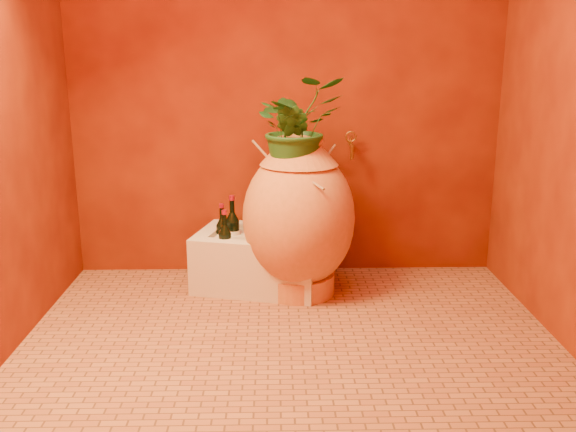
{
  "coord_description": "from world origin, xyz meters",
  "views": [
    {
      "loc": [
        -0.07,
        -2.75,
        1.33
      ],
      "look_at": [
        -0.0,
        0.35,
        0.51
      ],
      "focal_mm": 40.0,
      "sensor_mm": 36.0,
      "label": 1
    }
  ],
  "objects_px": {
    "wine_bottle_a": "(225,244)",
    "wine_bottle_b": "(222,236)",
    "wine_bottle_c": "(233,233)",
    "amphora": "(299,217)",
    "stone_basin": "(260,261)",
    "wall_tap": "(351,144)"
  },
  "relations": [
    {
      "from": "wine_bottle_a",
      "to": "wine_bottle_c",
      "type": "relative_size",
      "value": 0.88
    },
    {
      "from": "wine_bottle_c",
      "to": "wall_tap",
      "type": "relative_size",
      "value": 2.21
    },
    {
      "from": "amphora",
      "to": "stone_basin",
      "type": "relative_size",
      "value": 1.12
    },
    {
      "from": "amphora",
      "to": "wine_bottle_c",
      "type": "xyz_separation_m",
      "value": [
        -0.37,
        0.18,
        -0.14
      ]
    },
    {
      "from": "wine_bottle_a",
      "to": "wine_bottle_c",
      "type": "xyz_separation_m",
      "value": [
        0.03,
        0.17,
        0.01
      ]
    },
    {
      "from": "amphora",
      "to": "wine_bottle_b",
      "type": "height_order",
      "value": "amphora"
    },
    {
      "from": "stone_basin",
      "to": "wall_tap",
      "type": "bearing_deg",
      "value": 22.28
    },
    {
      "from": "wine_bottle_b",
      "to": "wine_bottle_c",
      "type": "xyz_separation_m",
      "value": [
        0.06,
        -0.0,
        0.02
      ]
    },
    {
      "from": "amphora",
      "to": "wall_tap",
      "type": "height_order",
      "value": "amphora"
    },
    {
      "from": "amphora",
      "to": "wine_bottle_a",
      "type": "height_order",
      "value": "amphora"
    },
    {
      "from": "stone_basin",
      "to": "wall_tap",
      "type": "relative_size",
      "value": 5.09
    },
    {
      "from": "amphora",
      "to": "wine_bottle_c",
      "type": "distance_m",
      "value": 0.43
    },
    {
      "from": "wine_bottle_a",
      "to": "stone_basin",
      "type": "bearing_deg",
      "value": 26.9
    },
    {
      "from": "amphora",
      "to": "wine_bottle_c",
      "type": "relative_size",
      "value": 2.58
    },
    {
      "from": "wine_bottle_c",
      "to": "wall_tap",
      "type": "distance_m",
      "value": 0.86
    },
    {
      "from": "stone_basin",
      "to": "wine_bottle_a",
      "type": "distance_m",
      "value": 0.25
    },
    {
      "from": "wine_bottle_a",
      "to": "wine_bottle_b",
      "type": "xyz_separation_m",
      "value": [
        -0.03,
        0.17,
        -0.0
      ]
    },
    {
      "from": "wine_bottle_a",
      "to": "wine_bottle_b",
      "type": "bearing_deg",
      "value": 99.44
    },
    {
      "from": "stone_basin",
      "to": "wine_bottle_b",
      "type": "xyz_separation_m",
      "value": [
        -0.21,
        0.07,
        0.13
      ]
    },
    {
      "from": "stone_basin",
      "to": "wine_bottle_c",
      "type": "distance_m",
      "value": 0.22
    },
    {
      "from": "wall_tap",
      "to": "wine_bottle_c",
      "type": "bearing_deg",
      "value": -168.21
    },
    {
      "from": "wine_bottle_a",
      "to": "wine_bottle_b",
      "type": "distance_m",
      "value": 0.17
    }
  ]
}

